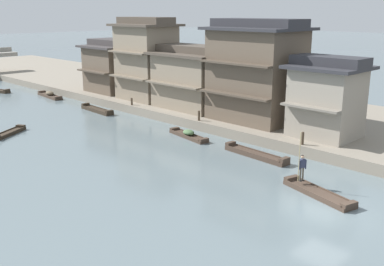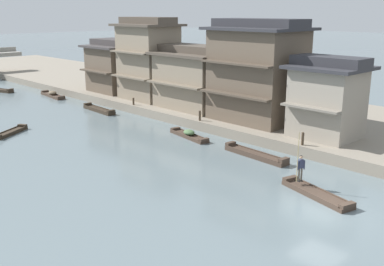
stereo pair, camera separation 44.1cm
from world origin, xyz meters
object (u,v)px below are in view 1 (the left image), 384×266
Objects in this scene: house_waterfront_narrow at (146,59)px; house_waterfront_far at (115,66)px; boat_foreground_poled at (318,193)px; boat_midriver_drifting at (50,95)px; boatman_person at (302,165)px; mooring_post_dock_near at (303,138)px; house_waterfront_tall at (194,77)px; mooring_post_dock_mid at (199,116)px; boat_upstream_distant at (97,110)px; mooring_post_dock_far at (132,101)px; boat_moored_second at (189,135)px; house_waterfront_nearest at (327,98)px; boat_midriver_upstream at (9,133)px; house_waterfront_second at (256,71)px; boat_moored_far at (256,155)px.

house_waterfront_far is (0.65, 6.67, -1.30)m from house_waterfront_narrow.
boat_midriver_drifting is (4.08, 39.11, 0.10)m from boat_foreground_poled.
boatman_person is 3.25× the size of mooring_post_dock_near.
house_waterfront_tall and house_waterfront_far have the same top height.
house_waterfront_narrow is at bearing 81.30° from mooring_post_dock_near.
boatman_person is 14.83m from mooring_post_dock_mid.
house_waterfront_far is (0.20, 13.55, 0.01)m from house_waterfront_tall.
boat_foreground_poled is 7.52m from mooring_post_dock_near.
house_waterfront_narrow is 9.91× the size of mooring_post_dock_mid.
mooring_post_dock_far is at bearing -54.11° from boat_upstream_distant.
boat_upstream_distant is 7.20× the size of mooring_post_dock_far.
boat_moored_second is at bearing -90.81° from boat_upstream_distant.
house_waterfront_nearest is at bearing -73.25° from mooring_post_dock_mid.
house_waterfront_nearest is (15.84, -20.71, 3.72)m from boat_midriver_upstream.
mooring_post_dock_mid is at bearing 139.67° from house_waterfront_second.
house_waterfront_narrow is 1.27× the size of house_waterfront_far.
boatman_person is at bearing -131.02° from house_waterfront_second.
boat_foreground_poled is at bearing -95.96° from boat_midriver_drifting.
mooring_post_dock_mid is 9.68m from mooring_post_dock_far.
house_waterfront_second is 1.00× the size of house_waterfront_narrow.
mooring_post_dock_near is at bearing -178.83° from house_waterfront_nearest.
house_waterfront_far is at bearing 39.81° from boat_upstream_distant.
house_waterfront_narrow is 6.82m from house_waterfront_far.
boat_upstream_distant is at bearing 83.15° from boatman_person.
boat_moored_second is 0.85× the size of boat_moored_far.
boat_midriver_drifting is at bearing 133.24° from house_waterfront_far.
house_waterfront_nearest reaches higher than mooring_post_dock_far.
boat_upstream_distant is 12.99m from mooring_post_dock_mid.
boat_upstream_distant is 5.95× the size of mooring_post_dock_mid.
mooring_post_dock_near is (-3.97, -28.40, -2.54)m from house_waterfront_far.
boat_upstream_distant is 0.76× the size of house_waterfront_far.
house_waterfront_far is 9.52m from mooring_post_dock_far.
mooring_post_dock_near is at bearing -90.00° from mooring_post_dock_mid.
boat_midriver_upstream is 24.38m from mooring_post_dock_near.
boat_moored_second is 9.05m from house_waterfront_tall.
boat_moored_second is at bearing -102.59° from mooring_post_dock_far.
boat_midriver_drifting is at bearing 111.55° from house_waterfront_narrow.
house_waterfront_narrow reaches higher than mooring_post_dock_near.
mooring_post_dock_mid is (-3.33, -11.25, -3.86)m from house_waterfront_narrow.
mooring_post_dock_mid is at bearing -90.00° from mooring_post_dock_far.
house_waterfront_tall is at bearing -74.44° from boat_midriver_drifting.
house_waterfront_far is at bearing 89.14° from house_waterfront_tall.
house_waterfront_second reaches higher than boat_moored_far.
house_waterfront_narrow is at bearing 71.03° from boat_foreground_poled.
boatman_person is 0.55× the size of boat_moored_far.
boat_moored_far is 7.14m from house_waterfront_nearest.
mooring_post_dock_far is (5.41, 23.48, -0.23)m from boatman_person.
house_waterfront_nearest is 0.70× the size of house_waterfront_second.
house_waterfront_nearest is (8.55, 3.38, 2.42)m from boatman_person.
mooring_post_dock_near is at bearing -75.46° from boat_moored_second.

